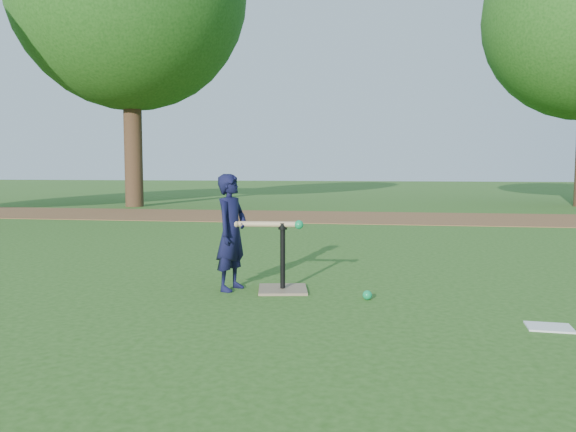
# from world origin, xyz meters

# --- Properties ---
(ground) EXTENTS (80.00, 80.00, 0.00)m
(ground) POSITION_xyz_m (0.00, 0.00, 0.00)
(ground) COLOR #285116
(ground) RESTS_ON ground
(dirt_strip) EXTENTS (24.00, 3.00, 0.01)m
(dirt_strip) POSITION_xyz_m (0.00, 7.50, 0.01)
(dirt_strip) COLOR brown
(dirt_strip) RESTS_ON ground
(child) EXTENTS (0.35, 0.44, 1.05)m
(child) POSITION_xyz_m (-0.52, -0.03, 0.53)
(child) COLOR black
(child) RESTS_ON ground
(wiffle_ball_ground) EXTENTS (0.08, 0.08, 0.08)m
(wiffle_ball_ground) POSITION_xyz_m (0.70, -0.23, 0.04)
(wiffle_ball_ground) COLOR #0C8949
(wiffle_ball_ground) RESTS_ON ground
(clipboard) EXTENTS (0.31, 0.25, 0.01)m
(clipboard) POSITION_xyz_m (1.97, -0.86, 0.01)
(clipboard) COLOR silver
(clipboard) RESTS_ON ground
(batting_tee) EXTENTS (0.50, 0.50, 0.61)m
(batting_tee) POSITION_xyz_m (-0.06, 0.01, 0.11)
(batting_tee) COLOR #806B51
(batting_tee) RESTS_ON ground
(swing_action) EXTENTS (0.64, 0.12, 0.08)m
(swing_action) POSITION_xyz_m (-0.15, -0.01, 0.60)
(swing_action) COLOR tan
(swing_action) RESTS_ON ground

